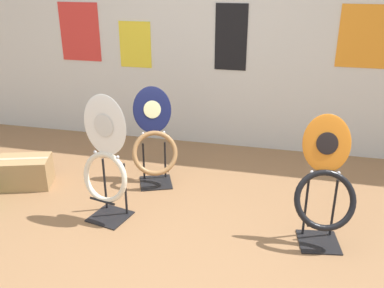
% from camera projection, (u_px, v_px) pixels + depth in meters
% --- Properties ---
extents(ground_plane, '(14.00, 14.00, 0.00)m').
position_uv_depth(ground_plane, '(154.00, 266.00, 2.81)').
color(ground_plane, '#8E6642').
extents(wall_back, '(8.00, 0.07, 2.60)m').
position_uv_depth(wall_back, '(217.00, 23.00, 4.27)').
color(wall_back, silver).
rests_on(wall_back, ground_plane).
extents(toilet_seat_display_navy_moon, '(0.48, 0.49, 0.85)m').
position_uv_depth(toilet_seat_display_navy_moon, '(154.00, 145.00, 3.76)').
color(toilet_seat_display_navy_moon, black).
rests_on(toilet_seat_display_navy_moon, ground_plane).
extents(toilet_seat_display_orange_sun, '(0.45, 0.39, 0.91)m').
position_uv_depth(toilet_seat_display_orange_sun, '(325.00, 188.00, 2.90)').
color(toilet_seat_display_orange_sun, black).
rests_on(toilet_seat_display_orange_sun, ground_plane).
extents(toilet_seat_display_white_plain, '(0.41, 0.34, 0.99)m').
position_uv_depth(toilet_seat_display_white_plain, '(105.00, 162.00, 3.17)').
color(toilet_seat_display_white_plain, black).
rests_on(toilet_seat_display_white_plain, ground_plane).
extents(storage_box, '(0.52, 0.41, 0.26)m').
position_uv_depth(storage_box, '(24.00, 172.00, 3.80)').
color(storage_box, '#A37F51').
rests_on(storage_box, ground_plane).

